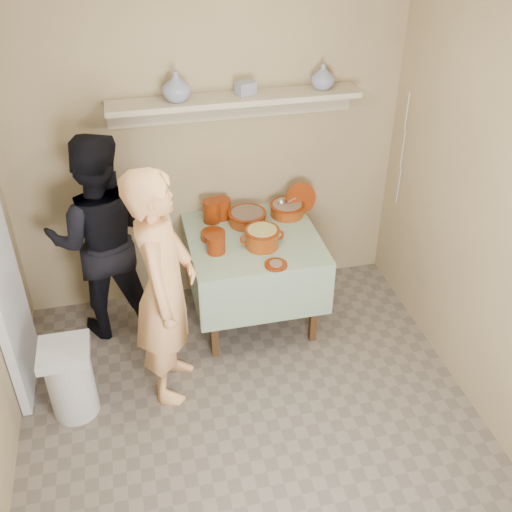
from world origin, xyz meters
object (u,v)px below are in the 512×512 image
object	(u,v)px
person_cook	(165,289)
trash_bin	(70,380)
person_helper	(101,239)
cazuela_rice	(262,236)
serving_table	(253,250)

from	to	relation	value
person_cook	trash_bin	distance (m)	0.88
person_helper	cazuela_rice	size ratio (longest dim) A/B	4.90
trash_bin	cazuela_rice	bearing A→B (deg)	21.55
person_cook	cazuela_rice	distance (m)	0.88
person_cook	person_helper	bearing A→B (deg)	42.14
cazuela_rice	person_cook	bearing A→B (deg)	-148.34
person_cook	serving_table	size ratio (longest dim) A/B	1.73
trash_bin	person_helper	bearing A→B (deg)	71.72
person_cook	trash_bin	world-z (taller)	person_cook
cazuela_rice	trash_bin	size ratio (longest dim) A/B	0.59
person_cook	trash_bin	size ratio (longest dim) A/B	3.01
person_cook	serving_table	xyz separation A→B (m)	(0.71, 0.60, -0.20)
person_helper	trash_bin	distance (m)	1.04
person_helper	serving_table	size ratio (longest dim) A/B	1.66
serving_table	cazuela_rice	bearing A→B (deg)	-76.78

